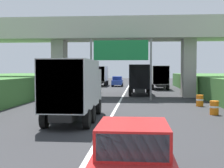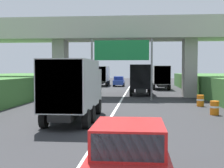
{
  "view_description": "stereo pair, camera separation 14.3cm",
  "coord_description": "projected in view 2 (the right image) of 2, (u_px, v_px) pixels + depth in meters",
  "views": [
    {
      "loc": [
        1.64,
        -2.42,
        2.93
      ],
      "look_at": [
        0.0,
        17.09,
        2.0
      ],
      "focal_mm": 49.69,
      "sensor_mm": 36.0,
      "label": 1
    },
    {
      "loc": [
        1.79,
        -2.41,
        2.93
      ],
      "look_at": [
        0.0,
        17.09,
        2.0
      ],
      "focal_mm": 49.69,
      "sensor_mm": 36.0,
      "label": 2
    }
  ],
  "objects": [
    {
      "name": "truck_silver",
      "position": [
        75.0,
        87.0,
        17.52
      ],
      "size": [
        2.44,
        7.3,
        3.44
      ],
      "color": "black",
      "rests_on": "ground"
    },
    {
      "name": "truck_black",
      "position": [
        141.0,
        78.0,
        35.79
      ],
      "size": [
        2.44,
        7.3,
        3.44
      ],
      "color": "black",
      "rests_on": "ground"
    },
    {
      "name": "truck_white",
      "position": [
        102.0,
        75.0,
        54.63
      ],
      "size": [
        2.44,
        7.3,
        3.44
      ],
      "color": "black",
      "rests_on": "ground"
    },
    {
      "name": "construction_barrel_4",
      "position": [
        200.0,
        101.0,
        24.46
      ],
      "size": [
        0.57,
        0.57,
        0.9
      ],
      "color": "orange",
      "rests_on": "ground"
    },
    {
      "name": "truck_yellow",
      "position": [
        161.0,
        76.0,
        45.69
      ],
      "size": [
        2.44,
        7.3,
        3.44
      ],
      "color": "black",
      "rests_on": "ground"
    },
    {
      "name": "car_blue",
      "position": [
        119.0,
        81.0,
        53.14
      ],
      "size": [
        1.86,
        4.1,
        1.72
      ],
      "color": "#233D9E",
      "rests_on": "ground"
    },
    {
      "name": "construction_barrel_3",
      "position": [
        214.0,
        108.0,
        19.87
      ],
      "size": [
        0.57,
        0.57,
        0.9
      ],
      "color": "orange",
      "rests_on": "ground"
    },
    {
      "name": "lane_centre_stripe",
      "position": [
        120.0,
        102.0,
        27.43
      ],
      "size": [
        0.2,
        89.72,
        0.01
      ],
      "primitive_type": "cube",
      "color": "white",
      "rests_on": "ground"
    },
    {
      "name": "car_red",
      "position": [
        129.0,
        160.0,
        7.1
      ],
      "size": [
        1.86,
        4.1,
        1.72
      ],
      "color": "red",
      "rests_on": "ground"
    },
    {
      "name": "overpass_bridge",
      "position": [
        124.0,
        38.0,
        33.31
      ],
      "size": [
        40.0,
        4.8,
        8.29
      ],
      "color": "#ADA89E",
      "rests_on": "ground"
    },
    {
      "name": "overhead_highway_sign",
      "position": [
        122.0,
        55.0,
        29.39
      ],
      "size": [
        5.88,
        0.18,
        5.79
      ],
      "color": "slate",
      "rests_on": "ground"
    }
  ]
}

